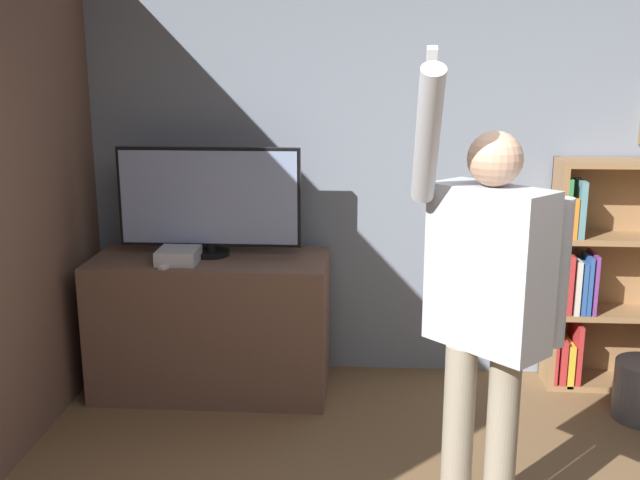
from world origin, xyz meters
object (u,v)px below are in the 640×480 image
person (487,301)px  bookshelf (599,280)px  television (209,200)px  game_console (178,256)px

person → bookshelf: bearing=104.8°
television → person: person is taller
bookshelf → person: 1.91m
bookshelf → game_console: bearing=-171.7°
bookshelf → person: person is taller
television → bookshelf: 2.41m
television → bookshelf: bearing=4.7°
bookshelf → person: size_ratio=0.69×
game_console → bookshelf: size_ratio=0.17×
game_console → bookshelf: 2.54m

